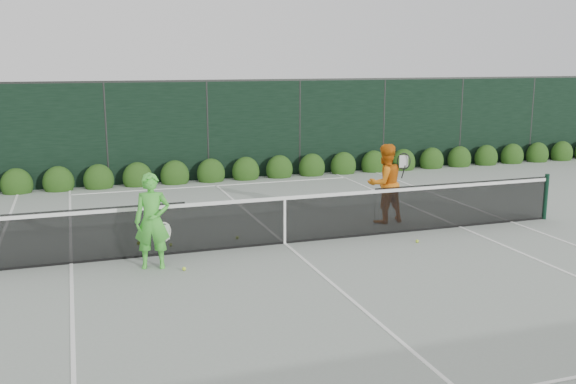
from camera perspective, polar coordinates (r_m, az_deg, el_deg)
name	(u,v)px	position (r m, az deg, el deg)	size (l,w,h in m)	color
ground	(285,244)	(13.04, -0.29, -4.61)	(80.00, 80.00, 0.00)	gray
tennis_net	(284,218)	(12.89, -0.40, -2.35)	(12.90, 0.10, 1.07)	#103221
player_woman	(152,221)	(11.60, -11.97, -2.55)	(0.70, 0.54, 1.72)	green
player_man	(385,183)	(14.70, 8.61, 0.76)	(0.97, 0.79, 1.81)	orange
court_lines	(285,243)	(13.04, -0.29, -4.58)	(11.03, 23.83, 0.01)	white
windscreen_fence	(338,197)	(10.21, 4.51, -0.49)	(32.00, 21.07, 3.06)	black
hedge_row	(211,174)	(19.73, -6.87, 1.63)	(31.66, 0.65, 0.94)	#18370F
tennis_balls	(231,246)	(12.78, -5.07, -4.84)	(5.47, 1.98, 0.07)	#BFE232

